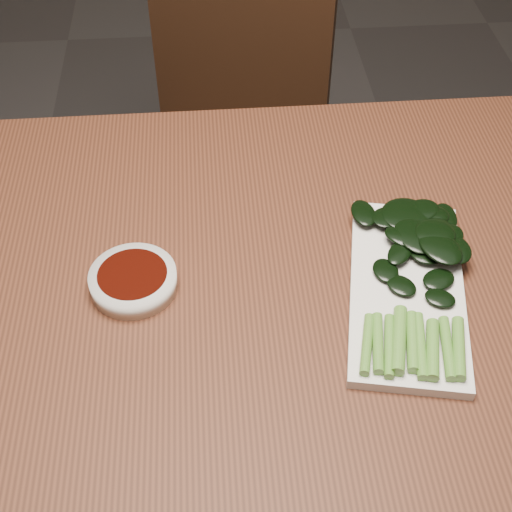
{
  "coord_description": "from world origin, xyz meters",
  "views": [
    {
      "loc": [
        -0.03,
        -0.57,
        1.42
      ],
      "look_at": [
        0.02,
        0.06,
        0.76
      ],
      "focal_mm": 50.0,
      "sensor_mm": 36.0,
      "label": 1
    }
  ],
  "objects_px": {
    "sauce_bowl": "(133,280)",
    "gai_lan": "(419,257)",
    "table": "(242,332)",
    "serving_plate": "(406,290)",
    "chair_far": "(229,142)"
  },
  "relations": [
    {
      "from": "table",
      "to": "gai_lan",
      "type": "bearing_deg",
      "value": 6.66
    },
    {
      "from": "chair_far",
      "to": "gai_lan",
      "type": "bearing_deg",
      "value": -52.3
    },
    {
      "from": "sauce_bowl",
      "to": "gai_lan",
      "type": "xyz_separation_m",
      "value": [
        0.36,
        -0.0,
        0.01
      ]
    },
    {
      "from": "sauce_bowl",
      "to": "gai_lan",
      "type": "relative_size",
      "value": 0.36
    },
    {
      "from": "table",
      "to": "sauce_bowl",
      "type": "distance_m",
      "value": 0.16
    },
    {
      "from": "sauce_bowl",
      "to": "serving_plate",
      "type": "bearing_deg",
      "value": -6.36
    },
    {
      "from": "table",
      "to": "serving_plate",
      "type": "bearing_deg",
      "value": -3.06
    },
    {
      "from": "sauce_bowl",
      "to": "table",
      "type": "bearing_deg",
      "value": -11.33
    },
    {
      "from": "chair_far",
      "to": "gai_lan",
      "type": "relative_size",
      "value": 2.95
    },
    {
      "from": "table",
      "to": "chair_far",
      "type": "distance_m",
      "value": 0.69
    },
    {
      "from": "table",
      "to": "serving_plate",
      "type": "xyz_separation_m",
      "value": [
        0.2,
        -0.01,
        0.08
      ]
    },
    {
      "from": "gai_lan",
      "to": "serving_plate",
      "type": "bearing_deg",
      "value": -119.83
    },
    {
      "from": "chair_far",
      "to": "gai_lan",
      "type": "distance_m",
      "value": 0.73
    },
    {
      "from": "gai_lan",
      "to": "table",
      "type": "bearing_deg",
      "value": -173.34
    },
    {
      "from": "table",
      "to": "chair_far",
      "type": "xyz_separation_m",
      "value": [
        0.01,
        0.66,
        -0.19
      ]
    }
  ]
}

